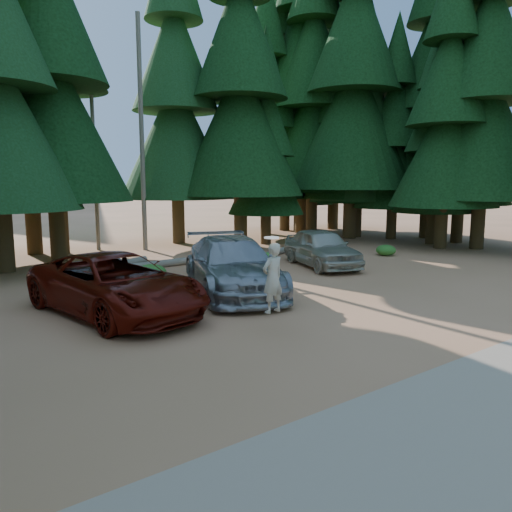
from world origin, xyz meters
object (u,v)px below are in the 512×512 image
object	(u,v)px
silver_minivan_right	(321,248)
frisbee_player	(273,278)
red_pickup	(116,284)
log_left	(108,267)
log_mid	(145,266)
log_right	(282,251)
silver_minivan_center	(233,265)

from	to	relation	value
silver_minivan_right	frisbee_player	xyz separation A→B (m)	(-7.51, -6.01, 0.53)
silver_minivan_right	red_pickup	bearing A→B (deg)	-148.91
log_left	log_mid	distance (m)	1.52
log_right	log_left	bearing A→B (deg)	151.29
red_pickup	log_mid	distance (m)	7.07
frisbee_player	log_right	size ratio (longest dim) A/B	0.39
red_pickup	frisbee_player	bearing A→B (deg)	-66.32
frisbee_player	silver_minivan_center	bearing A→B (deg)	-118.43
silver_minivan_center	log_left	distance (m)	6.54
red_pickup	log_right	world-z (taller)	red_pickup
silver_minivan_center	log_right	world-z (taller)	silver_minivan_center
frisbee_player	log_right	xyz separation A→B (m)	(8.57, 9.96, -1.20)
silver_minivan_right	log_right	world-z (taller)	silver_minivan_right
silver_minivan_center	log_left	size ratio (longest dim) A/B	1.33
silver_minivan_center	frisbee_player	xyz separation A→B (m)	(-1.65, -4.16, 0.44)
silver_minivan_center	frisbee_player	distance (m)	4.50
silver_minivan_right	log_mid	distance (m)	7.49
red_pickup	log_left	world-z (taller)	red_pickup
silver_minivan_center	frisbee_player	size ratio (longest dim) A/B	3.36
silver_minivan_center	silver_minivan_right	xyz separation A→B (m)	(5.86, 1.85, -0.09)
silver_minivan_right	log_mid	world-z (taller)	silver_minivan_right
silver_minivan_center	log_right	bearing A→B (deg)	61.18
red_pickup	frisbee_player	xyz separation A→B (m)	(2.47, -3.85, 0.51)
log_left	log_right	bearing A→B (deg)	-28.89
red_pickup	log_left	xyz separation A→B (m)	(2.16, 6.50, -0.67)
silver_minivan_right	log_right	size ratio (longest dim) A/B	1.02
silver_minivan_center	log_mid	bearing A→B (deg)	116.35
silver_minivan_right	log_left	size ratio (longest dim) A/B	1.03
frisbee_player	log_mid	size ratio (longest dim) A/B	0.48
red_pickup	log_right	distance (m)	12.64
silver_minivan_center	log_mid	world-z (taller)	silver_minivan_center
frisbee_player	red_pickup	bearing A→B (deg)	-64.14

